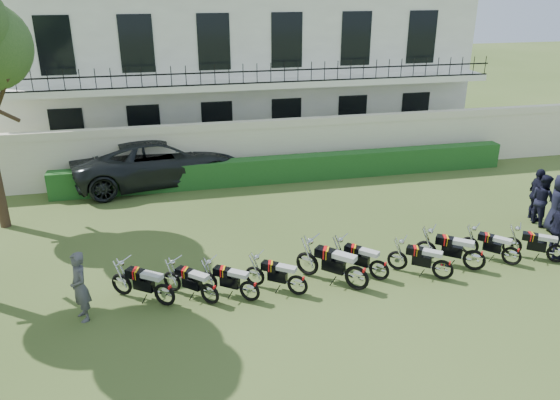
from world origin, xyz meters
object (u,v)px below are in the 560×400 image
Objects in this scene: motorcycle_3 at (298,280)px; motorcycle_7 at (475,255)px; motorcycle_4 at (357,272)px; motorcycle_6 at (443,265)px; motorcycle_8 at (512,252)px; motorcycle_1 at (210,289)px; motorcycle_5 at (380,265)px; officer_2 at (559,230)px; motorcycle_9 at (558,249)px; motorcycle_2 at (250,286)px; officer_3 at (558,203)px; officer_5 at (537,195)px; inspector at (80,287)px; officer_4 at (543,200)px; suv at (159,160)px; motorcycle_0 at (164,289)px.

motorcycle_3 is 5.02m from motorcycle_7.
motorcycle_6 is at bearing -45.56° from motorcycle_4.
motorcycle_8 is (4.67, 0.33, -0.10)m from motorcycle_4.
motorcycle_1 is 1.00× the size of motorcycle_5.
motorcycle_7 is (1.07, 0.26, 0.04)m from motorcycle_6.
motorcycle_9 is at bearing 165.41° from officer_2.
motorcycle_2 is 0.78× the size of officer_3.
motorcycle_7 is at bearing 110.33° from officer_2.
motorcycle_3 is at bearing -49.59° from motorcycle_1.
officer_3 is at bearing -27.58° from motorcycle_7.
officer_5 is (1.27, 2.79, 0.45)m from motorcycle_9.
officer_5 reaches higher than inspector.
motorcycle_6 is (6.15, -0.15, 0.01)m from motorcycle_1.
motorcycle_8 is (6.20, 0.23, -0.01)m from motorcycle_3.
officer_5 is at bearing 24.59° from officer_3.
officer_4 is at bearing -39.11° from motorcycle_3.
motorcycle_6 is at bearing -55.30° from motorcycle_2.
suv is at bearing 66.33° from officer_2.
officer_5 is (11.00, 2.80, 0.45)m from motorcycle_1.
officer_3 is (12.13, -7.31, 0.04)m from suv.
motorcycle_2 is 1.01× the size of motorcycle_9.
motorcycle_1 is 11.36m from officer_5.
officer_4 is at bearing -25.99° from motorcycle_4.
motorcycle_8 is at bearing 151.73° from officer_5.
motorcycle_5 is at bearing -21.11° from motorcycle_4.
motorcycle_8 is 11.38m from inspector.
officer_3 is (10.11, 1.97, 0.50)m from motorcycle_2.
motorcycle_1 is 9.73m from motorcycle_9.
motorcycle_4 reaches higher than motorcycle_0.
motorcycle_4 is 10.52m from suv.
suv is 13.79m from officer_4.
motorcycle_0 is at bearing 106.20° from officer_2.
officer_3 is (1.16, 1.54, 0.08)m from officer_2.
motorcycle_0 is at bearing 117.31° from officer_3.
suv is 3.46× the size of officer_3.
motorcycle_6 is 11.80m from suv.
officer_4 is (-0.10, 0.58, -0.09)m from officer_3.
officer_2 reaches higher than motorcycle_1.
motorcycle_4 is 0.90× the size of officer_5.
officer_5 is at bearing -37.14° from motorcycle_3.
officer_3 reaches higher than motorcycle_5.
motorcycle_0 reaches higher than motorcycle_6.
motorcycle_6 is at bearing -49.16° from motorcycle_1.
motorcycle_6 is 1.10m from motorcycle_7.
motorcycle_6 is 3.59m from motorcycle_9.
motorcycle_8 is 0.76× the size of officer_4.
motorcycle_4 is 0.92× the size of inspector.
motorcycle_0 is 1.93m from inspector.
motorcycle_6 is (5.17, -0.06, 0.01)m from motorcycle_2.
motorcycle_1 is at bearing 107.23° from officer_2.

